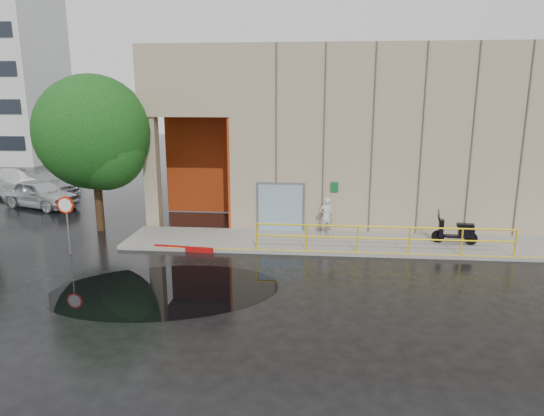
{
  "coord_description": "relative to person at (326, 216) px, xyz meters",
  "views": [
    {
      "loc": [
        1.71,
        -14.46,
        5.9
      ],
      "look_at": [
        0.1,
        3.0,
        1.81
      ],
      "focal_mm": 32.0,
      "sensor_mm": 36.0,
      "label": 1
    }
  ],
  "objects": [
    {
      "name": "person",
      "position": [
        0.0,
        0.0,
        0.0
      ],
      "size": [
        0.67,
        0.53,
        1.62
      ],
      "primitive_type": "imported",
      "rotation": [
        0.0,
        0.0,
        3.42
      ],
      "color": "silver",
      "rests_on": "sidewalk"
    },
    {
      "name": "sidewalk",
      "position": [
        1.83,
        -0.88,
        -0.88
      ],
      "size": [
        20.0,
        3.0,
        0.15
      ],
      "primitive_type": "cube",
      "color": "gray",
      "rests_on": "ground"
    },
    {
      "name": "ground",
      "position": [
        -2.17,
        -5.38,
        -0.96
      ],
      "size": [
        120.0,
        120.0,
        0.0
      ],
      "primitive_type": "plane",
      "color": "black",
      "rests_on": "ground"
    },
    {
      "name": "stop_sign",
      "position": [
        -9.74,
        -3.04,
        0.71
      ],
      "size": [
        0.68,
        0.1,
        2.26
      ],
      "rotation": [
        0.0,
        0.0,
        -0.42
      ],
      "color": "slate",
      "rests_on": "ground"
    },
    {
      "name": "puddle",
      "position": [
        -5.04,
        -6.14,
        -0.96
      ],
      "size": [
        7.92,
        5.89,
        0.01
      ],
      "primitive_type": "cube",
      "rotation": [
        0.0,
        0.0,
        0.23
      ],
      "color": "black",
      "rests_on": "ground"
    },
    {
      "name": "tree_near",
      "position": [
        -9.87,
        0.25,
        3.21
      ],
      "size": [
        4.9,
        4.9,
        6.81
      ],
      "rotation": [
        0.0,
        0.0,
        0.25
      ],
      "color": "black",
      "rests_on": "ground"
    },
    {
      "name": "guardrail",
      "position": [
        2.08,
        -2.23,
        -0.28
      ],
      "size": [
        9.56,
        0.06,
        1.03
      ],
      "color": "yellow",
      "rests_on": "sidewalk"
    },
    {
      "name": "car_b",
      "position": [
        -18.77,
        6.85,
        -0.17
      ],
      "size": [
        5.08,
        2.96,
        1.58
      ],
      "primitive_type": "imported",
      "rotation": [
        0.0,
        0.0,
        1.29
      ],
      "color": "white",
      "rests_on": "ground"
    },
    {
      "name": "building",
      "position": [
        2.93,
        5.61,
        3.25
      ],
      "size": [
        20.0,
        10.17,
        8.0
      ],
      "color": "tan",
      "rests_on": "ground"
    },
    {
      "name": "car_a",
      "position": [
        -15.21,
        4.38,
        -0.2
      ],
      "size": [
        4.77,
        3.24,
        1.51
      ],
      "primitive_type": "imported",
      "rotation": [
        0.0,
        0.0,
        1.21
      ],
      "color": "silver",
      "rests_on": "ground"
    },
    {
      "name": "car_c",
      "position": [
        -17.17,
        7.92,
        -0.26
      ],
      "size": [
        5.17,
        3.17,
        1.4
      ],
      "primitive_type": "imported",
      "rotation": [
        0.0,
        0.0,
        1.3
      ],
      "color": "#A2A3A8",
      "rests_on": "ground"
    },
    {
      "name": "red_curb",
      "position": [
        -5.53,
        -2.28,
        -0.87
      ],
      "size": [
        2.41,
        0.43,
        0.18
      ],
      "primitive_type": "cube",
      "rotation": [
        0.0,
        0.0,
        -0.11
      ],
      "color": "#9C0A09",
      "rests_on": "ground"
    },
    {
      "name": "scooter",
      "position": [
        5.09,
        -0.8,
        -0.04
      ],
      "size": [
        1.77,
        0.8,
        1.34
      ],
      "rotation": [
        0.0,
        0.0,
        -0.15
      ],
      "color": "black",
      "rests_on": "sidewalk"
    }
  ]
}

